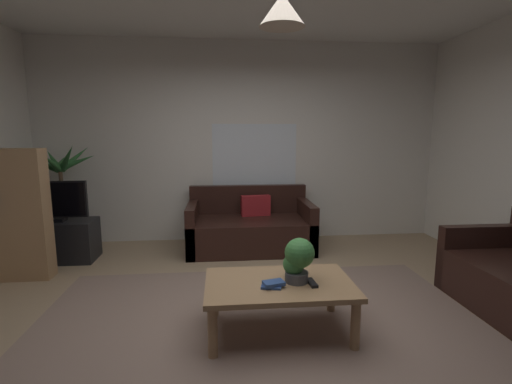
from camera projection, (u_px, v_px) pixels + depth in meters
name	position (u px, v px, depth m)	size (l,w,h in m)	color
floor	(259.00, 323.00, 3.03)	(5.72, 4.94, 0.02)	#9E8466
rug	(262.00, 335.00, 2.84)	(3.72, 2.72, 0.01)	gray
wall_back	(242.00, 143.00, 5.26)	(5.84, 0.06, 2.83)	silver
window_pane	(255.00, 159.00, 5.28)	(1.21, 0.01, 0.99)	white
couch_under_window	(250.00, 229.00, 4.93)	(1.65, 0.89, 0.82)	black
coffee_table	(279.00, 289.00, 2.84)	(1.14, 0.70, 0.41)	#A87F56
book_on_table_0	(272.00, 286.00, 2.73)	(0.15, 0.11, 0.02)	#2D4C8C
book_on_table_1	(274.00, 283.00, 2.73)	(0.15, 0.10, 0.03)	#2D4C8C
remote_on_table_0	(312.00, 283.00, 2.78)	(0.05, 0.16, 0.02)	black
potted_plant_on_table	(298.00, 259.00, 2.81)	(0.24, 0.23, 0.35)	#4C4C51
tv_stand	(58.00, 241.00, 4.47)	(0.90, 0.44, 0.50)	black
tv	(53.00, 201.00, 4.36)	(0.78, 0.16, 0.49)	black
potted_palm_corner	(63.00, 199.00, 4.82)	(0.90, 0.82, 1.46)	#4C4C51
bookshelf_corner	(12.00, 215.00, 3.83)	(0.70, 0.31, 1.40)	#A87F56
pendant_lamp	(282.00, 10.00, 2.51)	(0.32, 0.32, 0.55)	black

